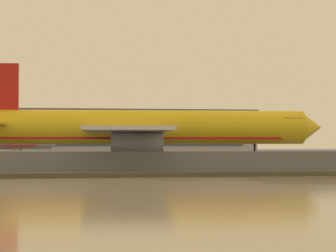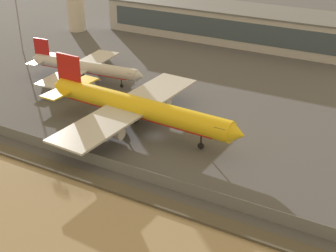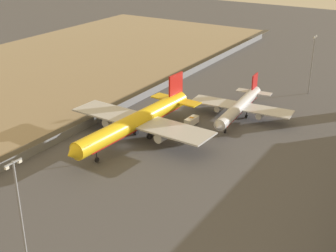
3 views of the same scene
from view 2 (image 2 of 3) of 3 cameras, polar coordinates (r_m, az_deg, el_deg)
ground_plane at (r=100.13m, az=-1.48°, el=-1.20°), size 500.00×500.00×0.00m
shoreline_seawall at (r=85.54m, az=-8.50°, el=-6.73°), size 320.00×3.00×0.50m
perimeter_fence at (r=87.99m, az=-6.79°, el=-4.79°), size 280.00×0.10×2.48m
cargo_jet_yellow at (r=100.81m, az=-3.99°, el=2.32°), size 49.54×42.67×13.93m
passenger_jet_silver at (r=130.02m, az=-10.28°, el=7.08°), size 36.12×31.17×10.30m
baggage_tug at (r=97.59m, az=-12.09°, el=-2.12°), size 2.14×3.43×1.80m
ops_van at (r=117.03m, az=-8.72°, el=3.52°), size 5.24×2.19×2.48m
terminal_building at (r=166.96m, az=7.49°, el=12.35°), size 88.44×19.82×11.32m
apron_light_mast_apron_east at (r=158.09m, az=-17.85°, el=12.63°), size 3.20×0.40×20.23m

